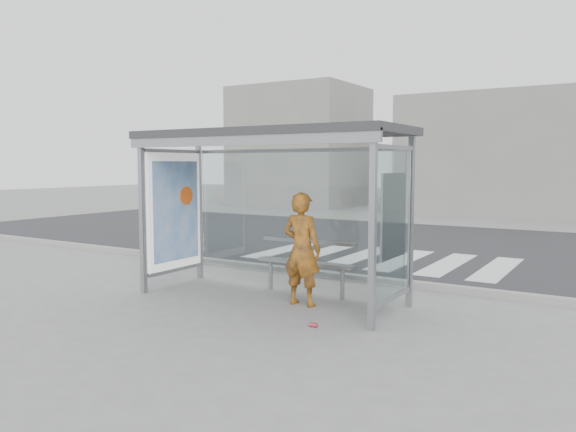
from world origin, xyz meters
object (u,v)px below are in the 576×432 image
at_px(bus_shelter, 252,172).
at_px(person, 302,249).
at_px(soda_can, 313,325).
at_px(bench, 306,262).

height_order(bus_shelter, person, bus_shelter).
xyz_separation_m(person, soda_can, (0.71, -0.92, -0.81)).
bearing_deg(person, bench, -63.82).
xyz_separation_m(bus_shelter, person, (0.97, -0.11, -1.14)).
bearing_deg(person, soda_can, 128.94).
relative_size(bus_shelter, person, 2.52).
relative_size(bus_shelter, soda_can, 39.99).
bearing_deg(bench, soda_can, -57.12).
bearing_deg(bench, person, -65.10).
relative_size(bus_shelter, bench, 2.49).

